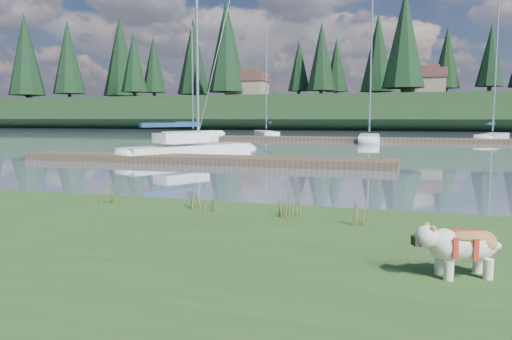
% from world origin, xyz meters
% --- Properties ---
extents(ground, '(200.00, 200.00, 0.00)m').
position_xyz_m(ground, '(0.00, 30.00, 0.00)').
color(ground, slate).
rests_on(ground, ground).
extents(ridge, '(200.00, 20.00, 5.00)m').
position_xyz_m(ridge, '(0.00, 73.00, 2.50)').
color(ridge, black).
rests_on(ridge, ground).
extents(bulldog, '(0.88, 0.57, 0.52)m').
position_xyz_m(bulldog, '(4.91, -4.91, 0.67)').
color(bulldog, silver).
rests_on(bulldog, bank).
extents(sailboat_main, '(4.94, 7.69, 11.40)m').
position_xyz_m(sailboat_main, '(-5.46, 12.12, 0.42)').
color(sailboat_main, white).
rests_on(sailboat_main, ground).
extents(dock_near, '(16.00, 2.00, 0.30)m').
position_xyz_m(dock_near, '(-4.00, 9.00, 0.15)').
color(dock_near, '#4C3D2C').
rests_on(dock_near, ground).
extents(dock_far, '(26.00, 2.20, 0.30)m').
position_xyz_m(dock_far, '(2.00, 30.00, 0.15)').
color(dock_far, '#4C3D2C').
rests_on(dock_far, ground).
extents(sailboat_bg_0, '(4.35, 7.22, 10.65)m').
position_xyz_m(sailboat_bg_0, '(-15.37, 34.58, 0.32)').
color(sailboat_bg_0, white).
rests_on(sailboat_bg_0, ground).
extents(sailboat_bg_1, '(4.36, 6.89, 10.58)m').
position_xyz_m(sailboat_bg_1, '(-9.31, 37.01, 0.33)').
color(sailboat_bg_1, white).
rests_on(sailboat_bg_1, ground).
extents(sailboat_bg_2, '(1.98, 7.45, 11.12)m').
position_xyz_m(sailboat_bg_2, '(1.30, 29.37, 0.33)').
color(sailboat_bg_2, white).
rests_on(sailboat_bg_2, ground).
extents(sailboat_bg_3, '(3.70, 7.56, 11.04)m').
position_xyz_m(sailboat_bg_3, '(10.85, 34.69, 0.33)').
color(sailboat_bg_3, white).
rests_on(sailboat_bg_3, ground).
extents(weed_0, '(0.17, 0.14, 0.57)m').
position_xyz_m(weed_0, '(0.86, -2.31, 0.59)').
color(weed_0, '#475B23').
rests_on(weed_0, bank).
extents(weed_1, '(0.17, 0.14, 0.40)m').
position_xyz_m(weed_1, '(1.25, -2.42, 0.52)').
color(weed_1, '#475B23').
rests_on(weed_1, bank).
extents(weed_2, '(0.17, 0.14, 0.67)m').
position_xyz_m(weed_2, '(2.67, -2.50, 0.63)').
color(weed_2, '#475B23').
rests_on(weed_2, bank).
extents(weed_3, '(0.17, 0.14, 0.62)m').
position_xyz_m(weed_3, '(-0.74, -2.31, 0.61)').
color(weed_3, '#475B23').
rests_on(weed_3, bank).
extents(weed_4, '(0.17, 0.14, 0.50)m').
position_xyz_m(weed_4, '(2.56, -2.59, 0.56)').
color(weed_4, '#475B23').
rests_on(weed_4, bank).
extents(weed_5, '(0.17, 0.14, 0.59)m').
position_xyz_m(weed_5, '(3.75, -2.78, 0.60)').
color(weed_5, '#475B23').
rests_on(weed_5, bank).
extents(mud_lip, '(60.00, 0.50, 0.14)m').
position_xyz_m(mud_lip, '(0.00, -1.60, 0.07)').
color(mud_lip, '#33281C').
rests_on(mud_lip, ground).
extents(conifer_0, '(5.72, 5.72, 14.15)m').
position_xyz_m(conifer_0, '(-55.00, 67.00, 12.64)').
color(conifer_0, '#382619').
rests_on(conifer_0, ridge).
extents(conifer_1, '(4.40, 4.40, 11.30)m').
position_xyz_m(conifer_1, '(-40.00, 71.00, 11.28)').
color(conifer_1, '#382619').
rests_on(conifer_1, ridge).
extents(conifer_2, '(6.60, 6.60, 16.05)m').
position_xyz_m(conifer_2, '(-25.00, 68.00, 13.54)').
color(conifer_2, '#382619').
rests_on(conifer_2, ridge).
extents(conifer_3, '(4.84, 4.84, 12.25)m').
position_xyz_m(conifer_3, '(-10.00, 72.00, 11.74)').
color(conifer_3, '#382619').
rests_on(conifer_3, ridge).
extents(conifer_4, '(6.16, 6.16, 15.10)m').
position_xyz_m(conifer_4, '(3.00, 66.00, 13.09)').
color(conifer_4, '#382619').
rests_on(conifer_4, ridge).
extents(conifer_5, '(3.96, 3.96, 10.35)m').
position_xyz_m(conifer_5, '(15.00, 70.00, 10.83)').
color(conifer_5, '#382619').
rests_on(conifer_5, ridge).
extents(house_0, '(6.30, 5.30, 4.65)m').
position_xyz_m(house_0, '(-22.00, 70.00, 7.31)').
color(house_0, gray).
rests_on(house_0, ridge).
extents(house_1, '(6.30, 5.30, 4.65)m').
position_xyz_m(house_1, '(6.00, 71.00, 7.31)').
color(house_1, gray).
rests_on(house_1, ridge).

